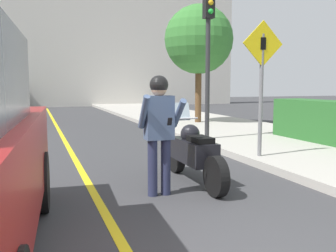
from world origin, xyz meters
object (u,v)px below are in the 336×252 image
Objects in this scene: crossing_sign at (262,76)px; traffic_light at (208,36)px; person_biker at (159,123)px; parked_car_black at (11,95)px; street_tree at (199,40)px; motorcycle at (193,153)px.

traffic_light is at bearing 88.53° from crossing_sign.
person_biker is 0.41× the size of parked_car_black.
person_biker is 0.39× the size of street_tree.
street_tree reaches higher than person_biker.
crossing_sign is 7.12m from street_tree.
street_tree is at bearing 65.22° from motorcycle.
street_tree is (3.56, 7.71, 2.78)m from motorcycle.
motorcycle is at bearing -80.23° from parked_car_black.
motorcycle is 1.04m from person_biker.
crossing_sign is 0.61× the size of street_tree.
motorcycle is at bearing -114.78° from street_tree.
person_biker is 23.43m from parked_car_black.
street_tree is at bearing 76.11° from crossing_sign.
parked_car_black is at bearing 97.79° from person_biker.
crossing_sign is 0.69× the size of traffic_light.
traffic_light is (1.96, 3.55, 2.37)m from motorcycle.
motorcycle is 2.48m from crossing_sign.
person_biker is (-0.74, -0.47, 0.56)m from motorcycle.
person_biker is 3.08m from crossing_sign.
crossing_sign is at bearing 28.57° from person_biker.
crossing_sign is at bearing 26.89° from motorcycle.
motorcycle is 1.27× the size of person_biker.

